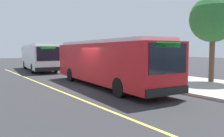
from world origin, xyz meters
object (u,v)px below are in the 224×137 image
Objects in this scene: transit_bus_second at (39,56)px; pedestrian_commuter at (136,66)px; transit_bus_main at (106,61)px; waiting_bench at (149,71)px; route_sign_post at (150,56)px.

pedestrian_commuter is at bearing 15.68° from transit_bus_second.
transit_bus_main is 7.21× the size of waiting_bench.
route_sign_post is at bearing 10.03° from transit_bus_second.
waiting_bench is at bearing 138.41° from route_sign_post.
waiting_bench is at bearing 104.86° from pedestrian_commuter.
route_sign_post reaches higher than pedestrian_commuter.
pedestrian_commuter is at bearing 159.93° from route_sign_post.
transit_bus_second reaches higher than waiting_bench.
transit_bus_main is 3.68m from pedestrian_commuter.
transit_bus_second is at bearing -179.23° from transit_bus_main.
transit_bus_second is 13.57m from pedestrian_commuter.
transit_bus_second is 13.74m from waiting_bench.
transit_bus_second is 3.83× the size of route_sign_post.
waiting_bench is 0.95× the size of pedestrian_commuter.
transit_bus_main reaches higher than waiting_bench.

